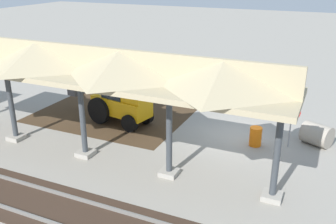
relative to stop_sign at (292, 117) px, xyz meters
The scene contains 8 objects.
ground_plane 2.78m from the stop_sign, ahead, with size 120.00×120.00×0.00m, color gray.
dirt_work_zone 9.77m from the stop_sign, ahead, with size 8.33×7.00×0.01m, color #42301E.
platform_canopy 9.61m from the stop_sign, 29.49° to the left, with size 17.35×3.20×4.90m.
stop_sign is the anchor object (origin of this frame).
backhoe 8.65m from the stop_sign, ahead, with size 5.44×2.23×2.82m.
dirt_mound 11.06m from the stop_sign, ahead, with size 4.01×4.01×1.37m, color #42301E.
concrete_pipe 1.68m from the stop_sign, 145.17° to the right, with size 1.57×1.46×1.03m.
traffic_barrel 1.82m from the stop_sign, 18.30° to the left, with size 0.56×0.56×0.90m, color orange.
Camera 1 is at (-3.68, 16.67, 7.73)m, focal length 40.00 mm.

